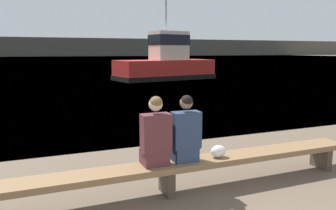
# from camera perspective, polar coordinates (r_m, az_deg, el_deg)

# --- Properties ---
(water_surface) EXTENTS (240.00, 240.00, 0.00)m
(water_surface) POSITION_cam_1_polar(r_m,az_deg,el_deg) (126.91, -21.05, 7.82)
(water_surface) COLOR #386084
(water_surface) RESTS_ON ground
(far_shoreline) EXTENTS (600.00, 12.00, 7.41)m
(far_shoreline) POSITION_cam_1_polar(r_m,az_deg,el_deg) (144.31, -21.25, 9.39)
(far_shoreline) COLOR #4C4C42
(far_shoreline) RESTS_ON ground
(bench_main) EXTENTS (6.73, 0.47, 0.48)m
(bench_main) POSITION_cam_1_polar(r_m,az_deg,el_deg) (4.98, -0.21, -11.08)
(bench_main) COLOR brown
(bench_main) RESTS_ON ground
(person_left) EXTENTS (0.42, 0.36, 1.03)m
(person_left) POSITION_cam_1_polar(r_m,az_deg,el_deg) (4.76, -2.21, -5.36)
(person_left) COLOR #56282D
(person_left) RESTS_ON bench_main
(person_right) EXTENTS (0.42, 0.36, 1.02)m
(person_right) POSITION_cam_1_polar(r_m,az_deg,el_deg) (4.94, 3.05, -4.92)
(person_right) COLOR navy
(person_right) RESTS_ON bench_main
(shopping_bag) EXTENTS (0.26, 0.17, 0.19)m
(shopping_bag) POSITION_cam_1_polar(r_m,az_deg,el_deg) (5.26, 8.75, -7.98)
(shopping_bag) COLOR white
(shopping_bag) RESTS_ON bench_main
(tugboat_red) EXTENTS (8.01, 4.41, 6.28)m
(tugboat_red) POSITION_cam_1_polar(r_m,az_deg,el_deg) (25.11, -0.38, 7.10)
(tugboat_red) COLOR red
(tugboat_red) RESTS_ON water_surface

